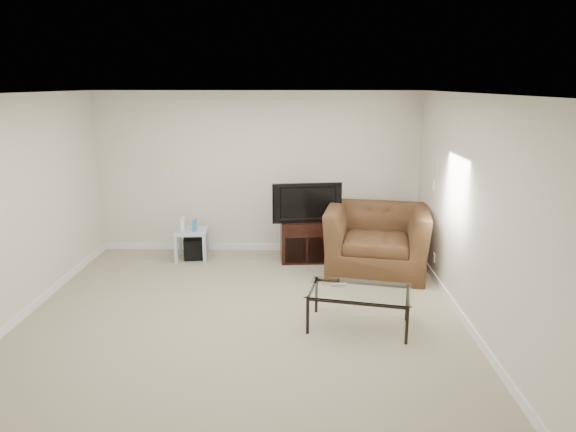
{
  "coord_description": "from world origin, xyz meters",
  "views": [
    {
      "loc": [
        0.63,
        -5.36,
        2.6
      ],
      "look_at": [
        0.5,
        1.2,
        0.9
      ],
      "focal_mm": 32.0,
      "sensor_mm": 36.0,
      "label": 1
    }
  ],
  "objects_px": {
    "side_table": "(192,244)",
    "tv_stand": "(305,240)",
    "television": "(306,201)",
    "coffee_table": "(359,309)",
    "subwoofer": "(194,248)",
    "recliner": "(377,229)"
  },
  "relations": [
    {
      "from": "television",
      "to": "recliner",
      "type": "distance_m",
      "value": 1.12
    },
    {
      "from": "tv_stand",
      "to": "television",
      "type": "distance_m",
      "value": 0.6
    },
    {
      "from": "side_table",
      "to": "recliner",
      "type": "height_order",
      "value": "recliner"
    },
    {
      "from": "subwoofer",
      "to": "recliner",
      "type": "relative_size",
      "value": 0.22
    },
    {
      "from": "coffee_table",
      "to": "subwoofer",
      "type": "bearing_deg",
      "value": 135.02
    },
    {
      "from": "tv_stand",
      "to": "subwoofer",
      "type": "height_order",
      "value": "tv_stand"
    },
    {
      "from": "recliner",
      "to": "tv_stand",
      "type": "bearing_deg",
      "value": 165.78
    },
    {
      "from": "side_table",
      "to": "coffee_table",
      "type": "bearing_deg",
      "value": -44.38
    },
    {
      "from": "television",
      "to": "coffee_table",
      "type": "relative_size",
      "value": 0.86
    },
    {
      "from": "television",
      "to": "subwoofer",
      "type": "xyz_separation_m",
      "value": [
        -1.7,
        0.05,
        -0.75
      ]
    },
    {
      "from": "television",
      "to": "side_table",
      "type": "xyz_separation_m",
      "value": [
        -1.73,
        0.03,
        -0.69
      ]
    },
    {
      "from": "subwoofer",
      "to": "television",
      "type": "bearing_deg",
      "value": -1.73
    },
    {
      "from": "recliner",
      "to": "coffee_table",
      "type": "bearing_deg",
      "value": -93.91
    },
    {
      "from": "tv_stand",
      "to": "recliner",
      "type": "xyz_separation_m",
      "value": [
        1.0,
        -0.45,
        0.31
      ]
    },
    {
      "from": "side_table",
      "to": "television",
      "type": "bearing_deg",
      "value": -1.02
    },
    {
      "from": "tv_stand",
      "to": "side_table",
      "type": "bearing_deg",
      "value": 175.52
    },
    {
      "from": "tv_stand",
      "to": "side_table",
      "type": "height_order",
      "value": "tv_stand"
    },
    {
      "from": "television",
      "to": "tv_stand",
      "type": "bearing_deg",
      "value": 86.35
    },
    {
      "from": "side_table",
      "to": "tv_stand",
      "type": "bearing_deg",
      "value": 0.0
    },
    {
      "from": "subwoofer",
      "to": "side_table",
      "type": "bearing_deg",
      "value": -142.14
    },
    {
      "from": "tv_stand",
      "to": "recliner",
      "type": "bearing_deg",
      "value": -28.81
    },
    {
      "from": "television",
      "to": "subwoofer",
      "type": "height_order",
      "value": "television"
    }
  ]
}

